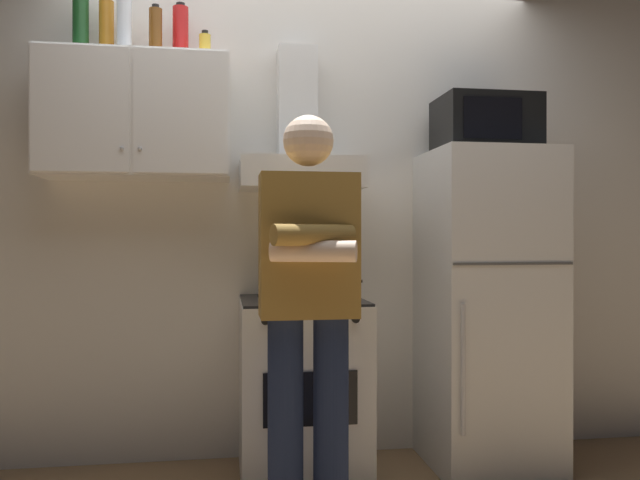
# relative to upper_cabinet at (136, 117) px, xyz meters

# --- Properties ---
(back_wall_tiled) EXTENTS (4.80, 0.10, 2.70)m
(back_wall_tiled) POSITION_rel_upper_cabinet_xyz_m (0.85, 0.23, -0.40)
(back_wall_tiled) COLOR silver
(back_wall_tiled) RESTS_ON ground_plane
(upper_cabinet) EXTENTS (0.90, 0.37, 0.60)m
(upper_cabinet) POSITION_rel_upper_cabinet_xyz_m (0.00, 0.00, 0.00)
(upper_cabinet) COLOR white
(stove_oven) EXTENTS (0.60, 0.62, 0.87)m
(stove_oven) POSITION_rel_upper_cabinet_xyz_m (0.80, -0.13, -1.32)
(stove_oven) COLOR silver
(stove_oven) RESTS_ON ground_plane
(range_hood) EXTENTS (0.60, 0.44, 0.75)m
(range_hood) POSITION_rel_upper_cabinet_xyz_m (0.80, 0.00, -0.15)
(range_hood) COLOR white
(refrigerator) EXTENTS (0.60, 0.62, 1.60)m
(refrigerator) POSITION_rel_upper_cabinet_xyz_m (1.75, -0.12, -0.95)
(refrigerator) COLOR silver
(refrigerator) RESTS_ON ground_plane
(microwave) EXTENTS (0.48, 0.37, 0.28)m
(microwave) POSITION_rel_upper_cabinet_xyz_m (1.75, -0.11, -0.01)
(microwave) COLOR black
(microwave) RESTS_ON refrigerator
(person_standing) EXTENTS (0.38, 0.33, 1.64)m
(person_standing) POSITION_rel_upper_cabinet_xyz_m (0.75, -0.73, -0.85)
(person_standing) COLOR #192342
(person_standing) RESTS_ON ground_plane
(cooking_pot) EXTENTS (0.29, 0.19, 0.09)m
(cooking_pot) POSITION_rel_upper_cabinet_xyz_m (0.93, -0.24, -0.83)
(cooking_pot) COLOR #B7BABF
(cooking_pot) RESTS_ON stove_oven
(bottle_vodka_clear) EXTENTS (0.07, 0.07, 0.33)m
(bottle_vodka_clear) POSITION_rel_upper_cabinet_xyz_m (-0.05, -0.03, 0.46)
(bottle_vodka_clear) COLOR silver
(bottle_vodka_clear) RESTS_ON upper_cabinet
(bottle_soda_red) EXTENTS (0.08, 0.08, 0.28)m
(bottle_soda_red) POSITION_rel_upper_cabinet_xyz_m (0.21, 0.04, 0.43)
(bottle_soda_red) COLOR red
(bottle_soda_red) RESTS_ON upper_cabinet
(bottle_wine_green) EXTENTS (0.08, 0.08, 0.36)m
(bottle_wine_green) POSITION_rel_upper_cabinet_xyz_m (-0.26, 0.02, 0.47)
(bottle_wine_green) COLOR #19471E
(bottle_wine_green) RESTS_ON upper_cabinet
(bottle_liquor_amber) EXTENTS (0.07, 0.07, 0.29)m
(bottle_liquor_amber) POSITION_rel_upper_cabinet_xyz_m (-0.15, 0.04, 0.44)
(bottle_liquor_amber) COLOR #B7721E
(bottle_liquor_amber) RESTS_ON upper_cabinet
(bottle_beer_brown) EXTENTS (0.06, 0.06, 0.25)m
(bottle_beer_brown) POSITION_rel_upper_cabinet_xyz_m (0.09, -0.01, 0.42)
(bottle_beer_brown) COLOR brown
(bottle_beer_brown) RESTS_ON upper_cabinet
(bottle_spice_jar) EXTENTS (0.06, 0.06, 0.13)m
(bottle_spice_jar) POSITION_rel_upper_cabinet_xyz_m (0.33, -0.01, 0.36)
(bottle_spice_jar) COLOR gold
(bottle_spice_jar) RESTS_ON upper_cabinet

